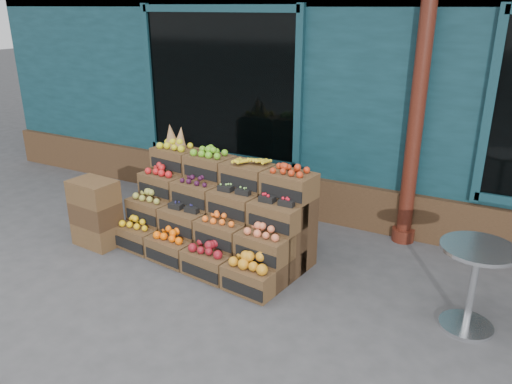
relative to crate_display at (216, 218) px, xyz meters
The scene contains 6 objects.
ground 1.07m from the crate_display, 42.11° to the right, with size 60.00×60.00×0.00m, color #3C3C3E.
shop_facade 4.92m from the crate_display, 80.73° to the left, with size 12.00×6.24×4.80m.
crate_display is the anchor object (origin of this frame).
spare_crates 1.51m from the crate_display, 159.19° to the right, with size 0.59×0.43×0.84m.
bistro_table 2.89m from the crate_display, ahead, with size 0.66×0.66×0.83m.
shopkeeper 2.20m from the crate_display, 109.97° to the left, with size 0.74×0.49×2.04m, color #17531C.
Camera 1 is at (2.31, -3.90, 2.81)m, focal length 35.00 mm.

